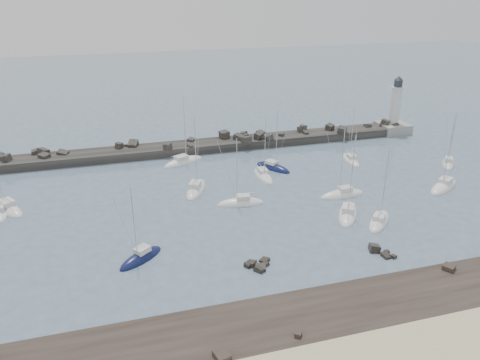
# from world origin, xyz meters

# --- Properties ---
(ground) EXTENTS (400.00, 400.00, 0.00)m
(ground) POSITION_xyz_m (0.00, 0.00, 0.00)
(ground) COLOR slate
(ground) RESTS_ON ground
(rock_shelf) EXTENTS (140.00, 12.23, 1.72)m
(rock_shelf) POSITION_xyz_m (-0.09, -22.00, 0.01)
(rock_shelf) COLOR black
(rock_shelf) RESTS_ON ground
(rock_cluster_near) EXTENTS (4.01, 3.60, 1.47)m
(rock_cluster_near) POSITION_xyz_m (-3.78, -9.46, -0.01)
(rock_cluster_near) COLOR black
(rock_cluster_near) RESTS_ON ground
(rock_cluster_far) EXTENTS (3.04, 3.84, 1.74)m
(rock_cluster_far) POSITION_xyz_m (13.53, -11.04, 0.11)
(rock_cluster_far) COLOR black
(rock_cluster_far) RESTS_ON ground
(breakwater) EXTENTS (115.00, 7.40, 5.07)m
(breakwater) POSITION_xyz_m (-7.49, 38.02, 0.32)
(breakwater) COLOR #282623
(breakwater) RESTS_ON ground
(lighthouse) EXTENTS (7.00, 7.00, 14.60)m
(lighthouse) POSITION_xyz_m (47.00, 38.00, 3.09)
(lighthouse) COLOR gray
(lighthouse) RESTS_ON ground
(sailboat_1) EXTENTS (7.34, 9.29, 14.63)m
(sailboat_1) POSITION_xyz_m (-38.28, 18.00, 0.15)
(sailboat_1) COLOR white
(sailboat_1) RESTS_ON ground
(sailboat_2) EXTENTS (7.09, 6.22, 11.74)m
(sailboat_2) POSITION_xyz_m (-18.46, -3.32, 0.15)
(sailboat_2) COLOR #101843
(sailboat_2) RESTS_ON ground
(sailboat_3) EXTENTS (6.34, 9.34, 14.38)m
(sailboat_3) POSITION_xyz_m (-6.88, 16.78, 0.16)
(sailboat_3) COLOR white
(sailboat_3) RESTS_ON ground
(sailboat_4) EXTENTS (9.65, 6.48, 14.64)m
(sailboat_4) POSITION_xyz_m (-6.71, 31.22, 0.14)
(sailboat_4) COLOR white
(sailboat_4) RESTS_ON ground
(sailboat_5) EXTENTS (8.19, 3.49, 12.72)m
(sailboat_5) POSITION_xyz_m (-0.73, 9.18, 0.15)
(sailboat_5) COLOR white
(sailboat_5) RESTS_ON ground
(sailboat_6) EXTENTS (2.66, 8.17, 12.89)m
(sailboat_6) POSITION_xyz_m (6.76, 19.46, 0.14)
(sailboat_6) COLOR white
(sailboat_6) RESTS_ON ground
(sailboat_7) EXTENTS (7.19, 9.10, 14.39)m
(sailboat_7) POSITION_xyz_m (14.67, 0.54, 0.16)
(sailboat_7) COLOR white
(sailboat_7) RESTS_ON ground
(sailboat_8) EXTENTS (6.45, 8.31, 12.96)m
(sailboat_8) POSITION_xyz_m (10.11, 23.10, 0.14)
(sailboat_8) COLOR #101843
(sailboat_8) RESTS_ON ground
(sailboat_9) EXTENTS (8.36, 2.87, 13.19)m
(sailboat_9) POSITION_xyz_m (17.35, 7.43, 0.15)
(sailboat_9) COLOR white
(sailboat_9) RESTS_ON ground
(sailboat_10) EXTENTS (3.44, 8.07, 12.42)m
(sailboat_10) POSITION_xyz_m (27.15, 22.53, 0.14)
(sailboat_10) COLOR white
(sailboat_10) RESTS_ON ground
(sailboat_11) EXTENTS (9.50, 7.27, 14.75)m
(sailboat_11) POSITION_xyz_m (36.78, 5.48, 0.14)
(sailboat_11) COLOR white
(sailboat_11) RESTS_ON ground
(sailboat_12) EXTENTS (6.17, 7.10, 11.71)m
(sailboat_12) POSITION_xyz_m (45.29, 15.03, 0.15)
(sailboat_12) COLOR white
(sailboat_12) RESTS_ON ground
(sailboat_13) EXTENTS (3.06, 7.13, 11.19)m
(sailboat_13) POSITION_xyz_m (-38.99, 16.42, 0.15)
(sailboat_13) COLOR white
(sailboat_13) RESTS_ON ground
(sailboat_14) EXTENTS (7.39, 7.54, 12.75)m
(sailboat_14) POSITION_xyz_m (18.19, -3.06, 0.13)
(sailboat_14) COLOR white
(sailboat_14) RESTS_ON ground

